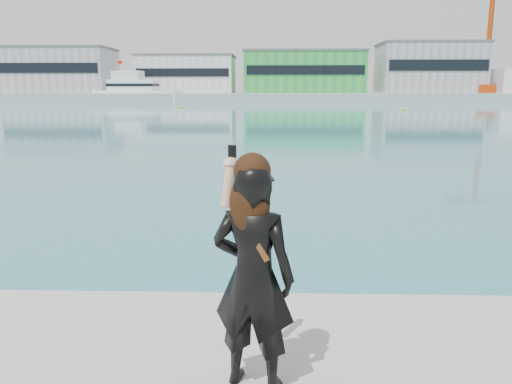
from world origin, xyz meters
TOP-DOWN VIEW (x-y plane):
  - far_quay at (0.00, 130.00)m, footprint 320.00×40.00m
  - warehouse_grey_left at (-55.00, 127.98)m, footprint 26.52×16.36m
  - warehouse_white at (-22.00, 127.98)m, footprint 24.48×15.35m
  - warehouse_green at (8.00, 127.98)m, footprint 30.60×16.36m
  - warehouse_grey_right at (40.00, 127.98)m, footprint 25.50×15.35m
  - dock_crane at (53.20, 122.00)m, footprint 23.00×4.00m
  - flagpole_left at (-37.91, 121.00)m, footprint 1.28×0.16m
  - flagpole_right at (22.09, 121.00)m, footprint 1.28×0.16m
  - motor_yacht at (-32.10, 114.22)m, footprint 20.67×8.40m
  - buoy_near at (18.39, 67.91)m, footprint 0.50×0.50m
  - buoy_far at (-14.54, 75.46)m, footprint 0.50×0.50m
  - woman at (-0.51, -0.71)m, footprint 0.70×0.56m

SIDE VIEW (x-z plane):
  - buoy_near at x=18.39m, z-range -0.25..0.25m
  - buoy_far at x=-14.54m, z-range -0.25..0.25m
  - far_quay at x=0.00m, z-range 0.00..2.00m
  - woman at x=-0.51m, z-range 0.81..2.58m
  - motor_yacht at x=-32.10m, z-range -2.05..7.32m
  - flagpole_left at x=-37.91m, z-range 2.54..10.54m
  - flagpole_right at x=22.09m, z-range 2.54..10.54m
  - warehouse_white at x=-22.00m, z-range 2.01..11.51m
  - warehouse_green at x=8.00m, z-range 2.01..12.51m
  - warehouse_grey_left at x=-55.00m, z-range 2.01..13.51m
  - warehouse_grey_right at x=40.00m, z-range 2.01..14.51m
  - dock_crane at x=53.20m, z-range 3.07..27.07m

